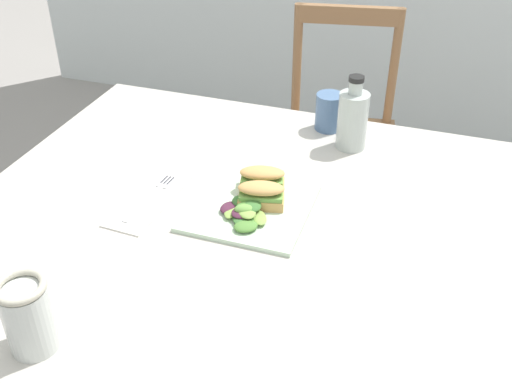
# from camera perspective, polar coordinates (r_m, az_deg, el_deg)

# --- Properties ---
(dining_table) EXTENTS (1.30, 1.03, 0.74)m
(dining_table) POSITION_cam_1_polar(r_m,az_deg,el_deg) (1.30, 1.41, -6.82)
(dining_table) COLOR #BCB7AD
(dining_table) RESTS_ON ground
(chair_wooden_far) EXTENTS (0.47, 0.47, 0.87)m
(chair_wooden_far) POSITION_cam_1_polar(r_m,az_deg,el_deg) (2.17, 7.83, 5.18)
(chair_wooden_far) COLOR #8E6642
(chair_wooden_far) RESTS_ON ground
(plate_lunch) EXTENTS (0.25, 0.25, 0.01)m
(plate_lunch) POSITION_cam_1_polar(r_m,az_deg,el_deg) (1.27, -0.58, -1.52)
(plate_lunch) COLOR beige
(plate_lunch) RESTS_ON dining_table
(sandwich_half_front) EXTENTS (0.11, 0.08, 0.06)m
(sandwich_half_front) POSITION_cam_1_polar(r_m,az_deg,el_deg) (1.25, 0.49, -0.21)
(sandwich_half_front) COLOR tan
(sandwich_half_front) RESTS_ON plate_lunch
(sandwich_half_back) EXTENTS (0.11, 0.08, 0.06)m
(sandwich_half_back) POSITION_cam_1_polar(r_m,az_deg,el_deg) (1.30, 0.59, 1.24)
(sandwich_half_back) COLOR tan
(sandwich_half_back) RESTS_ON plate_lunch
(salad_mixed_greens) EXTENTS (0.12, 0.13, 0.03)m
(salad_mixed_greens) POSITION_cam_1_polar(r_m,az_deg,el_deg) (1.23, -1.14, -1.75)
(salad_mixed_greens) COLOR #602D47
(salad_mixed_greens) RESTS_ON plate_lunch
(napkin_folded) EXTENTS (0.10, 0.23, 0.00)m
(napkin_folded) POSITION_cam_1_polar(r_m,az_deg,el_deg) (1.32, -10.03, -0.72)
(napkin_folded) COLOR silver
(napkin_folded) RESTS_ON dining_table
(fork_on_napkin) EXTENTS (0.04, 0.19, 0.00)m
(fork_on_napkin) POSITION_cam_1_polar(r_m,az_deg,el_deg) (1.33, -9.65, -0.21)
(fork_on_napkin) COLOR silver
(fork_on_napkin) RESTS_ON napkin_folded
(bottle_cold_brew) EXTENTS (0.07, 0.07, 0.19)m
(bottle_cold_brew) POSITION_cam_1_polar(r_m,az_deg,el_deg) (1.49, 9.05, 6.50)
(bottle_cold_brew) COLOR black
(bottle_cold_brew) RESTS_ON dining_table
(mason_jar_iced_tea) EXTENTS (0.08, 0.08, 0.13)m
(mason_jar_iced_tea) POSITION_cam_1_polar(r_m,az_deg,el_deg) (1.01, -20.60, -11.10)
(mason_jar_iced_tea) COLOR #C67528
(mason_jar_iced_tea) RESTS_ON dining_table
(cup_extra_side) EXTENTS (0.07, 0.07, 0.10)m
(cup_extra_side) POSITION_cam_1_polar(r_m,az_deg,el_deg) (1.57, 6.90, 7.51)
(cup_extra_side) COLOR #4C6B93
(cup_extra_side) RESTS_ON dining_table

